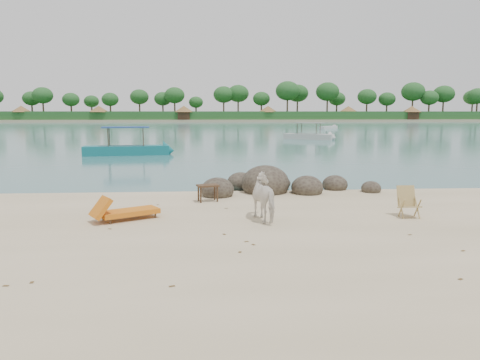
{
  "coord_description": "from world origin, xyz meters",
  "views": [
    {
      "loc": [
        -1.12,
        -10.33,
        2.79
      ],
      "look_at": [
        -0.25,
        2.0,
        1.0
      ],
      "focal_mm": 35.0,
      "sensor_mm": 36.0,
      "label": 1
    }
  ],
  "objects_px": {
    "side_table": "(208,194)",
    "cow": "(267,198)",
    "lounge_chair": "(129,210)",
    "boat_near": "(126,131)",
    "boulders": "(271,186)",
    "deck_chair": "(410,203)"
  },
  "relations": [
    {
      "from": "side_table",
      "to": "cow",
      "type": "bearing_deg",
      "value": -73.78
    },
    {
      "from": "lounge_chair",
      "to": "boat_near",
      "type": "height_order",
      "value": "boat_near"
    },
    {
      "from": "cow",
      "to": "boulders",
      "type": "bearing_deg",
      "value": -115.47
    },
    {
      "from": "lounge_chair",
      "to": "boat_near",
      "type": "relative_size",
      "value": 0.3
    },
    {
      "from": "boulders",
      "to": "cow",
      "type": "xyz_separation_m",
      "value": [
        -0.71,
        -4.36,
        0.37
      ]
    },
    {
      "from": "cow",
      "to": "lounge_chair",
      "type": "relative_size",
      "value": 0.76
    },
    {
      "from": "cow",
      "to": "side_table",
      "type": "distance_m",
      "value": 3.06
    },
    {
      "from": "side_table",
      "to": "lounge_chair",
      "type": "height_order",
      "value": "lounge_chair"
    },
    {
      "from": "cow",
      "to": "lounge_chair",
      "type": "xyz_separation_m",
      "value": [
        -3.57,
        0.33,
        -0.32
      ]
    },
    {
      "from": "cow",
      "to": "boat_near",
      "type": "xyz_separation_m",
      "value": [
        -6.95,
        20.1,
        0.93
      ]
    },
    {
      "from": "boulders",
      "to": "boat_near",
      "type": "bearing_deg",
      "value": 115.93
    },
    {
      "from": "side_table",
      "to": "lounge_chair",
      "type": "xyz_separation_m",
      "value": [
        -2.04,
        -2.3,
        0.02
      ]
    },
    {
      "from": "cow",
      "to": "boat_near",
      "type": "distance_m",
      "value": 21.29
    },
    {
      "from": "cow",
      "to": "deck_chair",
      "type": "xyz_separation_m",
      "value": [
        3.8,
        0.01,
        -0.19
      ]
    },
    {
      "from": "lounge_chair",
      "to": "deck_chair",
      "type": "bearing_deg",
      "value": -32.92
    },
    {
      "from": "boulders",
      "to": "boat_near",
      "type": "xyz_separation_m",
      "value": [
        -7.66,
        15.75,
        1.3
      ]
    },
    {
      "from": "cow",
      "to": "boat_near",
      "type": "height_order",
      "value": "boat_near"
    },
    {
      "from": "boulders",
      "to": "side_table",
      "type": "distance_m",
      "value": 2.82
    },
    {
      "from": "cow",
      "to": "side_table",
      "type": "relative_size",
      "value": 2.18
    },
    {
      "from": "cow",
      "to": "lounge_chair",
      "type": "height_order",
      "value": "cow"
    },
    {
      "from": "boulders",
      "to": "deck_chair",
      "type": "relative_size",
      "value": 7.68
    },
    {
      "from": "boulders",
      "to": "lounge_chair",
      "type": "xyz_separation_m",
      "value": [
        -4.27,
        -4.03,
        0.05
      ]
    }
  ]
}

